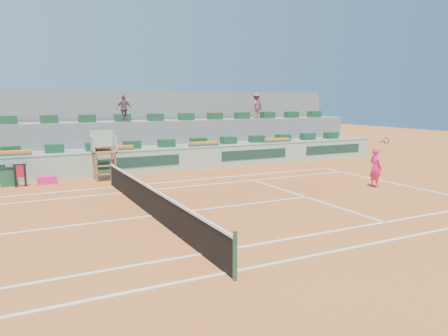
{
  "coord_description": "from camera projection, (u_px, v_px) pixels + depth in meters",
  "views": [
    {
      "loc": [
        -4.25,
        -13.81,
        3.87
      ],
      "look_at": [
        4.0,
        2.5,
        1.0
      ],
      "focal_mm": 35.0,
      "sensor_mm": 36.0,
      "label": 1
    }
  ],
  "objects": [
    {
      "name": "ground",
      "position": [
        151.0,
        216.0,
        14.67
      ],
      "size": [
        90.0,
        90.0,
        0.0
      ],
      "primitive_type": "plane",
      "color": "#AC5421",
      "rests_on": "ground"
    },
    {
      "name": "seating_tier_lower",
      "position": [
        92.0,
        160.0,
        24.01
      ],
      "size": [
        36.0,
        4.0,
        1.2
      ],
      "primitive_type": "cube",
      "color": "gray",
      "rests_on": "ground"
    },
    {
      "name": "seating_tier_upper",
      "position": [
        86.0,
        144.0,
        25.31
      ],
      "size": [
        36.0,
        2.4,
        2.6
      ],
      "primitive_type": "cube",
      "color": "gray",
      "rests_on": "ground"
    },
    {
      "name": "stadium_back_wall",
      "position": [
        81.0,
        127.0,
        26.58
      ],
      "size": [
        36.0,
        0.4,
        4.4
      ],
      "primitive_type": "cube",
      "color": "gray",
      "rests_on": "ground"
    },
    {
      "name": "player_bag",
      "position": [
        47.0,
        180.0,
        20.15
      ],
      "size": [
        0.84,
        0.37,
        0.37
      ],
      "primitive_type": "cube",
      "color": "#FC2078",
      "rests_on": "ground"
    },
    {
      "name": "spectator_mid",
      "position": [
        124.0,
        108.0,
        25.13
      ],
      "size": [
        0.96,
        0.53,
        1.54
      ],
      "primitive_type": "imported",
      "rotation": [
        0.0,
        0.0,
        3.33
      ],
      "color": "#6D4955",
      "rests_on": "seating_tier_upper"
    },
    {
      "name": "spectator_right",
      "position": [
        256.0,
        105.0,
        29.61
      ],
      "size": [
        1.3,
        1.03,
        1.76
      ],
      "primitive_type": "imported",
      "rotation": [
        0.0,
        0.0,
        3.52
      ],
      "color": "#8C4655",
      "rests_on": "seating_tier_upper"
    },
    {
      "name": "court_lines",
      "position": [
        151.0,
        216.0,
        14.66
      ],
      "size": [
        23.89,
        11.09,
        0.01
      ],
      "color": "silver",
      "rests_on": "ground"
    },
    {
      "name": "tennis_net",
      "position": [
        151.0,
        201.0,
        14.58
      ],
      "size": [
        0.1,
        11.97,
        1.1
      ],
      "color": "black",
      "rests_on": "ground"
    },
    {
      "name": "advertising_hoarding",
      "position": [
        101.0,
        164.0,
        22.07
      ],
      "size": [
        36.0,
        0.34,
        1.26
      ],
      "color": "#9BC3AC",
      "rests_on": "ground"
    },
    {
      "name": "umpire_chair",
      "position": [
        103.0,
        148.0,
        21.03
      ],
      "size": [
        1.1,
        0.9,
        2.4
      ],
      "color": "#945C38",
      "rests_on": "ground"
    },
    {
      "name": "seat_row_lower",
      "position": [
        94.0,
        146.0,
        23.08
      ],
      "size": [
        32.9,
        0.6,
        0.44
      ],
      "color": "#194B29",
      "rests_on": "seating_tier_lower"
    },
    {
      "name": "seat_row_upper",
      "position": [
        87.0,
        118.0,
        24.54
      ],
      "size": [
        32.9,
        0.6,
        0.44
      ],
      "color": "#194B29",
      "rests_on": "seating_tier_upper"
    },
    {
      "name": "flower_planters",
      "position": [
        67.0,
        151.0,
        21.72
      ],
      "size": [
        26.8,
        0.36,
        0.28
      ],
      "color": "#4A4A4A",
      "rests_on": "seating_tier_lower"
    },
    {
      "name": "drink_cooler_a",
      "position": [
        7.0,
        177.0,
        19.71
      ],
      "size": [
        0.64,
        0.55,
        0.84
      ],
      "color": "#1A4E36",
      "rests_on": "ground"
    },
    {
      "name": "towel_rack",
      "position": [
        20.0,
        173.0,
        19.51
      ],
      "size": [
        0.58,
        0.1,
        1.03
      ],
      "color": "black",
      "rests_on": "ground"
    },
    {
      "name": "tennis_player",
      "position": [
        376.0,
        167.0,
        19.41
      ],
      "size": [
        0.45,
        0.89,
        2.28
      ],
      "color": "#FC2078",
      "rests_on": "ground"
    }
  ]
}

